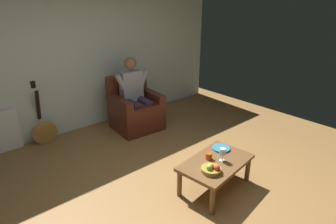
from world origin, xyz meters
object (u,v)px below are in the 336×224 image
armchair (135,110)px  person_seated (135,92)px  guitar (44,130)px  coffee_table (216,165)px  wine_glass_near (223,152)px  decorative_dish (221,148)px  fruit_bowl (211,169)px  candle_jar (209,156)px

armchair → person_seated: (0.00, 0.01, 0.36)m
person_seated → guitar: bearing=-14.6°
coffee_table → wine_glass_near: wine_glass_near is taller
wine_glass_near → decorative_dish: (-0.21, -0.18, -0.10)m
person_seated → coffee_table: (0.27, 2.09, -0.37)m
guitar → armchair: bearing=161.8°
coffee_table → decorative_dish: 0.32m
armchair → guitar: bearing=-14.2°
wine_glass_near → decorative_dish: 0.29m
person_seated → decorative_dish: size_ratio=5.57×
armchair → wine_glass_near: (0.21, 2.14, 0.16)m
coffee_table → fruit_bowl: fruit_bowl is taller
wine_glass_near → fruit_bowl: bearing=15.0°
armchair → coffee_table: bearing=86.5°
person_seated → decorative_dish: bearing=93.9°
fruit_bowl → armchair: bearing=-102.5°
armchair → guitar: size_ratio=0.94×
candle_jar → armchair: bearing=-98.6°
decorative_dish → coffee_table: bearing=28.4°
armchair → person_seated: person_seated is taller
candle_jar → fruit_bowl: bearing=47.4°
decorative_dish → armchair: bearing=-90.1°
candle_jar → decorative_dish: bearing=-169.6°
person_seated → wine_glass_near: bearing=88.3°
person_seated → wine_glass_near: size_ratio=7.82×
armchair → candle_jar: bearing=85.4°
armchair → wine_glass_near: bearing=88.4°
armchair → fruit_bowl: size_ratio=4.17×
person_seated → armchair: bearing=-90.0°
fruit_bowl → guitar: bearing=-70.3°
wine_glass_near → fruit_bowl: (0.28, 0.08, -0.07)m
person_seated → fruit_bowl: size_ratio=5.62×
wine_glass_near → fruit_bowl: size_ratio=0.72×
guitar → fruit_bowl: (-0.97, 2.69, 0.19)m
person_seated → fruit_bowl: person_seated is taller
guitar → fruit_bowl: 2.87m
wine_glass_near → guitar: bearing=-64.5°
coffee_table → fruit_bowl: size_ratio=4.27×
coffee_table → decorative_dish: (-0.27, -0.15, 0.07)m
coffee_table → guitar: (1.18, -2.58, -0.10)m
candle_jar → coffee_table: bearing=107.4°
guitar → wine_glass_near: guitar is taller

